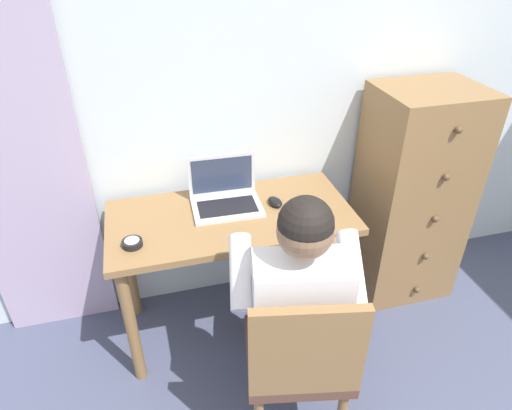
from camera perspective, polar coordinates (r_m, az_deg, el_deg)
The scene contains 9 objects.
wall_back at distance 2.35m, azimuth 0.66°, elevation 14.84°, with size 4.80×0.05×2.50m, color silver.
curtain_panel at distance 2.32m, azimuth -28.51°, elevation 7.40°, with size 0.57×0.03×2.26m, color #B29EBC.
desk at distance 2.27m, azimuth -3.11°, elevation -3.68°, with size 1.19×0.58×0.74m.
dresser at distance 2.70m, azimuth 19.07°, elevation 0.99°, with size 0.54×0.47×1.26m.
chair at distance 1.89m, azimuth 5.63°, elevation -18.87°, with size 0.49×0.48×0.88m.
person_seated at distance 1.88m, azimuth 5.01°, elevation -11.06°, with size 0.61×0.64×1.20m.
laptop at distance 2.25m, azimuth -3.92°, elevation 1.20°, with size 0.35×0.26×0.24m.
computer_mouse at distance 2.26m, azimuth 2.44°, elevation 0.41°, with size 0.06×0.10×0.03m, color black.
desk_clock at distance 2.06m, azimuth -15.39°, elevation -4.67°, with size 0.09×0.09×0.03m.
Camera 1 is at (-0.61, 0.05, 1.97)m, focal length 31.60 mm.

